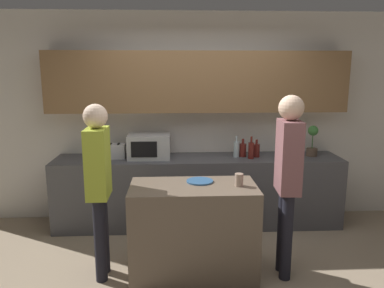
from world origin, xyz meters
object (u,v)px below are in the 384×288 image
potted_plant (312,141)px  bottle_3 (256,150)px  bottle_1 (243,150)px  plate_on_island (200,181)px  person_center (288,170)px  cup_0 (239,180)px  toaster (115,151)px  microwave (149,146)px  bottle_2 (251,150)px  person_left (98,177)px  bottle_0 (236,149)px

potted_plant → bottle_3: (-0.72, -0.02, -0.11)m
bottle_1 → plate_on_island: size_ratio=0.88×
bottle_3 → person_center: (0.01, -1.28, 0.09)m
bottle_1 → cup_0: (-0.27, -1.27, -0.01)m
toaster → microwave: bearing=-0.2°
person_center → bottle_1: bearing=12.1°
toaster → bottle_2: size_ratio=0.93×
toaster → bottle_3: 1.79m
plate_on_island → person_left: person_left is taller
person_left → bottle_3: bearing=124.4°
bottle_3 → bottle_0: bearing=179.0°
person_center → toaster: bearing=58.5°
person_center → potted_plant: bearing=-24.7°
bottle_1 → toaster: bearing=-179.6°
bottle_1 → cup_0: size_ratio=1.92×
toaster → bottle_0: bearing=-0.4°
bottle_3 → microwave: bearing=179.4°
potted_plant → bottle_0: (-0.98, -0.01, -0.09)m
toaster → person_center: 2.22m
bottle_3 → person_left: size_ratio=0.13×
bottle_0 → plate_on_island: (-0.54, -1.10, -0.08)m
bottle_3 → person_center: 1.28m
plate_on_island → bottle_2: bearing=54.8°
bottle_1 → plate_on_island: (-0.63, -1.13, -0.06)m
potted_plant → bottle_1: bearing=179.3°
cup_0 → person_left: 1.31m
bottle_1 → bottle_3: (0.17, -0.03, -0.00)m
potted_plant → plate_on_island: 1.89m
plate_on_island → person_center: person_center is taller
bottle_0 → person_left: person_left is taller
bottle_2 → person_center: (0.10, -1.19, 0.07)m
person_center → bottle_0: bearing=16.0°
microwave → bottle_3: 1.36m
potted_plant → person_center: bearing=-118.9°
microwave → person_left: 1.30m
toaster → bottle_3: size_ratio=1.16×
toaster → person_left: (0.04, -1.24, 0.03)m
bottle_3 → toaster: bearing=179.5°
plate_on_island → cup_0: (0.36, -0.15, 0.05)m
bottle_3 → cup_0: bearing=-109.5°
bottle_0 → plate_on_island: size_ratio=1.05×
bottle_3 → person_left: 2.13m
bottle_3 → plate_on_island: size_ratio=0.86×
person_left → person_center: size_ratio=0.96×
bottle_2 → person_left: bearing=-145.8°
bottle_3 → cup_0: 1.32m
potted_plant → person_left: (-2.47, -1.24, -0.08)m
plate_on_island → person_left: (-0.95, -0.12, 0.09)m
potted_plant → bottle_3: potted_plant is taller
bottle_1 → person_center: 1.32m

